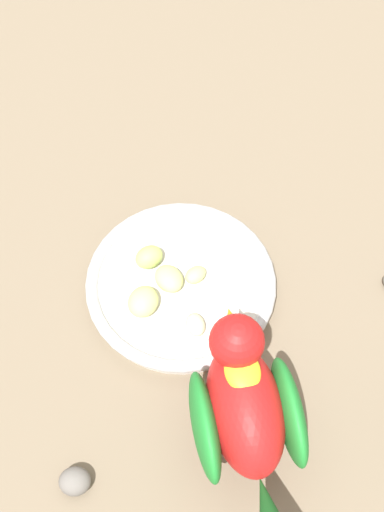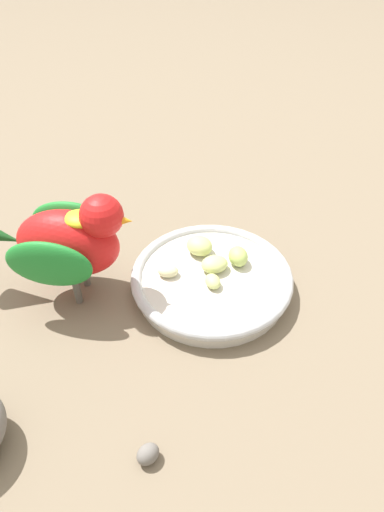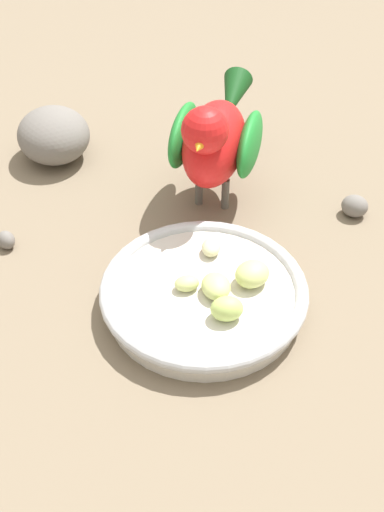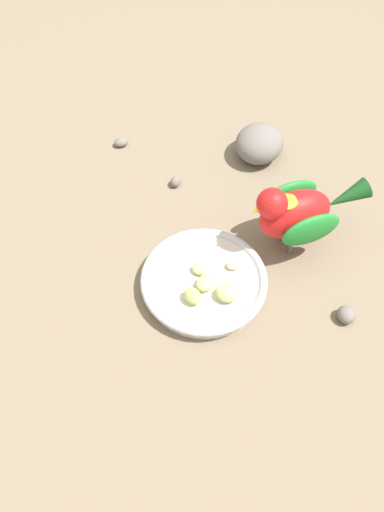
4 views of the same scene
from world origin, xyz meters
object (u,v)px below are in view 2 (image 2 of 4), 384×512
Objects in this scene: feeding_bowl at (212,280)px; apple_piece_2 at (214,264)px; apple_piece_0 at (200,245)px; apple_piece_4 at (168,271)px; parrot at (64,240)px; pebble_1 at (101,210)px; apple_piece_1 at (238,256)px; apple_piece_3 at (213,281)px; pebble_0 at (148,454)px.

apple_piece_2 reaches higher than feeding_bowl.
apple_piece_0 reaches higher than apple_piece_4.
pebble_1 is (-0.14, -0.10, -0.08)m from parrot.
apple_piece_1 is at bearing 164.12° from feeding_bowl.
apple_piece_0 is 0.18× the size of parrot.
apple_piece_0 is at bearing 176.23° from apple_piece_4.
parrot is at bearing -33.44° from apple_piece_0.
pebble_1 is at bearing -97.98° from apple_piece_3.
apple_piece_0 and apple_piece_1 have the same top height.
apple_piece_3 is at bearing 110.03° from apple_piece_4.
apple_piece_0 is 0.18m from parrot.
feeding_bowl reaches higher than pebble_1.
pebble_1 is at bearing -95.20° from feeding_bowl.
parrot is 0.18m from pebble_1.
feeding_bowl is 8.33× the size of apple_piece_3.
parrot reaches higher than pebble_1.
parrot is at bearing -49.73° from feeding_bowl.
apple_piece_3 is 0.81× the size of pebble_1.
apple_piece_0 is (-0.03, -0.04, 0.02)m from feeding_bowl.
apple_piece_2 is 0.25m from pebble_0.
apple_piece_2 is 0.23m from pebble_1.
apple_piece_2 is 0.17× the size of parrot.
apple_piece_4 reaches higher than pebble_1.
apple_piece_1 is (-0.01, 0.05, 0.00)m from apple_piece_0.
apple_piece_1 is at bearing 16.24° from parrot.
apple_piece_0 is 0.28m from pebble_0.
parrot is at bearing -47.99° from apple_piece_4.
apple_piece_1 is 1.26× the size of apple_piece_3.
apple_piece_1 is at bearing 142.77° from apple_piece_4.
apple_piece_0 is 0.04m from apple_piece_2.
apple_piece_2 is at bearing 87.67° from pebble_1.
apple_piece_1 reaches higher than pebble_0.
pebble_0 is at bearing 22.13° from apple_piece_2.
apple_piece_3 is at bearing -159.24° from pebble_0.
feeding_bowl is 0.02m from apple_piece_2.
apple_piece_1 is 0.05m from apple_piece_3.
apple_piece_3 is at bearing 51.89° from apple_piece_0.
apple_piece_1 reaches higher than apple_piece_4.
pebble_0 is (0.26, 0.08, -0.03)m from apple_piece_1.
apple_piece_4 reaches higher than pebble_0.
apple_piece_4 is 0.19m from pebble_1.
feeding_bowl is 6.72× the size of pebble_1.
apple_piece_3 is at bearing -0.80° from apple_piece_1.
feeding_bowl is 0.06m from apple_piece_4.
feeding_bowl is 0.23m from pebble_1.
apple_piece_2 is at bearing 66.07° from apple_piece_0.
parrot is (0.14, -0.09, 0.05)m from apple_piece_0.
apple_piece_4 is (0.05, -0.04, -0.00)m from apple_piece_2.
apple_piece_0 is 1.05× the size of apple_piece_2.
parrot is at bearing -45.92° from apple_piece_2.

